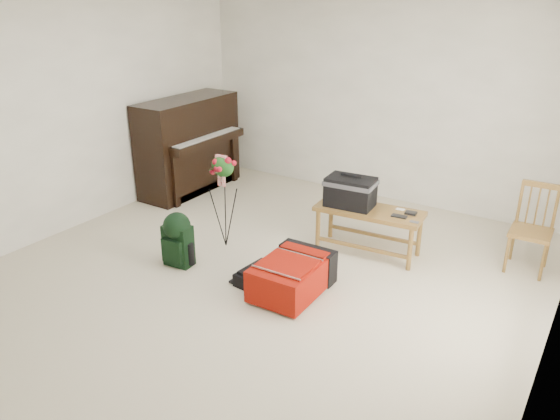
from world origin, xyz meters
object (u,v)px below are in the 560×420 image
Objects in this scene: dining_chair at (532,230)px; black_duffel at (268,279)px; bench at (357,197)px; flower_stand at (224,202)px; piano at (189,147)px; green_backpack at (177,237)px; red_suitcase at (295,273)px.

black_duffel is at bearing -140.91° from dining_chair.
bench is 1.38m from flower_stand.
dining_chair is (1.62, 0.54, -0.17)m from bench.
piano is at bearing 165.12° from bench.
piano is 2.90m from black_duffel.
bench is at bearing 39.08° from green_backpack.
red_suitcase is 1.40× the size of green_backpack.
red_suitcase is at bearing -99.78° from bench.
red_suitcase is at bearing -23.39° from flower_stand.
red_suitcase is (-1.71, -1.60, -0.25)m from dining_chair.
green_backpack is (-1.33, -1.27, -0.29)m from bench.
dining_chair is at bearing 41.95° from red_suitcase.
green_backpack is at bearing -150.02° from dining_chair.
red_suitcase is 1.41× the size of black_duffel.
dining_chair is 2.35m from red_suitcase.
bench is at bearing 84.00° from red_suitcase.
red_suitcase reaches higher than black_duffel.
bench is 2.02× the size of black_duffel.
green_backpack is at bearing -51.95° from piano.
black_duffel is 1.08m from flower_stand.
black_duffel is 0.53× the size of flower_stand.
flower_stand is (1.49, -1.14, -0.09)m from piano.
red_suitcase is at bearing 4.92° from green_backpack.
bench is 1.08× the size of flower_stand.
piano is 3.05m from red_suitcase.
dining_chair is at bearing 46.01° from black_duffel.
black_duffel is 1.03m from green_backpack.
dining_chair reaches higher than bench.
bench is 1.43× the size of red_suitcase.
flower_stand reaches higher than red_suitcase.
dining_chair reaches higher than red_suitcase.
black_duffel is at bearing 2.88° from green_backpack.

